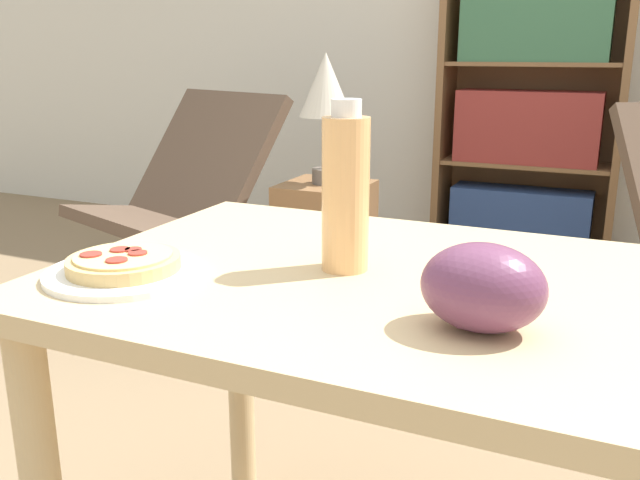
# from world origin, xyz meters

# --- Properties ---
(dining_table) EXTENTS (1.04, 0.71, 0.72)m
(dining_table) POSITION_xyz_m (0.15, -0.13, 0.60)
(dining_table) COLOR #D1B27F
(dining_table) RESTS_ON ground_plane
(pizza_on_plate) EXTENTS (0.24, 0.24, 0.04)m
(pizza_on_plate) POSITION_xyz_m (-0.23, -0.29, 0.74)
(pizza_on_plate) COLOR white
(pizza_on_plate) RESTS_ON dining_table
(grape_bunch) EXTENTS (0.15, 0.12, 0.11)m
(grape_bunch) POSITION_xyz_m (0.31, -0.28, 0.78)
(grape_bunch) COLOR #6B3856
(grape_bunch) RESTS_ON dining_table
(drink_bottle) EXTENTS (0.07, 0.07, 0.26)m
(drink_bottle) POSITION_xyz_m (0.07, -0.12, 0.85)
(drink_bottle) COLOR #EFB270
(drink_bottle) RESTS_ON dining_table
(lounge_chair_near) EXTENTS (0.88, 0.95, 0.88)m
(lounge_chair_near) POSITION_xyz_m (-1.28, 1.27, 0.29)
(lounge_chair_near) COLOR slate
(lounge_chair_near) RESTS_ON ground_plane
(bookshelf) EXTENTS (0.88, 0.31, 1.50)m
(bookshelf) POSITION_xyz_m (0.00, 2.44, 0.71)
(bookshelf) COLOR brown
(bookshelf) RESTS_ON ground_plane
(side_table) EXTENTS (0.34, 0.34, 0.54)m
(side_table) POSITION_xyz_m (-0.64, 1.41, 0.27)
(side_table) COLOR brown
(side_table) RESTS_ON ground_plane
(table_lamp) EXTENTS (0.21, 0.21, 0.51)m
(table_lamp) POSITION_xyz_m (-0.64, 1.41, 0.90)
(table_lamp) COLOR #665B51
(table_lamp) RESTS_ON side_table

